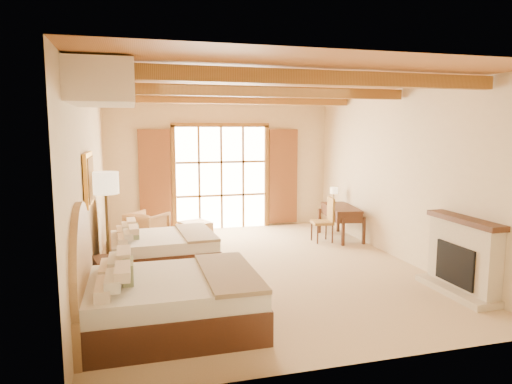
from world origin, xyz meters
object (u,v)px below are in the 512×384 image
object	(u,v)px
bed_near	(158,296)
armchair	(147,228)
nightstand	(113,277)
bed_far	(153,247)
desk	(341,221)

from	to	relation	value
bed_near	armchair	xyz separation A→B (m)	(0.02, 4.47, -0.09)
armchair	nightstand	bearing A→B (deg)	119.86
bed_far	desk	bearing A→B (deg)	11.90
bed_near	bed_far	world-z (taller)	bed_near
nightstand	desk	xyz separation A→B (m)	(4.83, 2.43, 0.10)
bed_near	desk	bearing A→B (deg)	41.76
bed_near	bed_far	size ratio (longest dim) A/B	1.09
nightstand	armchair	bearing A→B (deg)	65.30
nightstand	desk	bearing A→B (deg)	12.94
bed_near	armchair	world-z (taller)	bed_near
bed_far	bed_near	bearing A→B (deg)	-94.48
armchair	desk	distance (m)	4.29
desk	nightstand	bearing A→B (deg)	-144.68
bed_near	armchair	distance (m)	4.47
bed_far	nightstand	size ratio (longest dim) A/B	3.35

